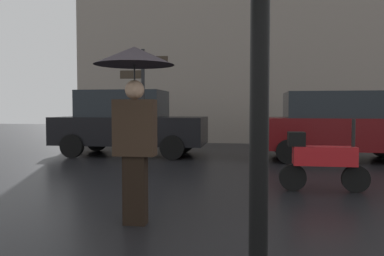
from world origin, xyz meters
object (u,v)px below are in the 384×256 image
pedestrian_with_umbrella (135,90)px  street_signpost (143,97)px  parked_car_right (128,122)px  parked_scooter (321,159)px  parked_car_left (336,126)px

pedestrian_with_umbrella → street_signpost: street_signpost is taller
parked_car_right → street_signpost: street_signpost is taller
pedestrian_with_umbrella → parked_scooter: pedestrian_with_umbrella is taller
street_signpost → pedestrian_with_umbrella: bearing=-75.7°
pedestrian_with_umbrella → parked_scooter: (2.56, 2.25, -1.07)m
parked_scooter → street_signpost: (-3.53, 1.55, 1.09)m
pedestrian_with_umbrella → street_signpost: (-0.97, 3.80, 0.03)m
parked_car_right → parked_car_left: bearing=-167.7°
parked_scooter → parked_car_left: (1.13, 4.25, 0.39)m
parked_car_right → street_signpost: 3.29m
pedestrian_with_umbrella → parked_scooter: size_ratio=1.44×
parked_car_left → street_signpost: street_signpost is taller
pedestrian_with_umbrella → parked_scooter: bearing=-145.4°
parked_scooter → parked_car_left: 4.42m
parked_car_left → parked_scooter: bearing=-120.3°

